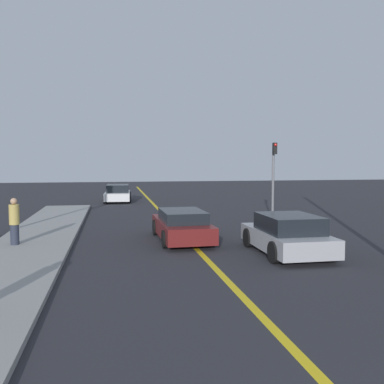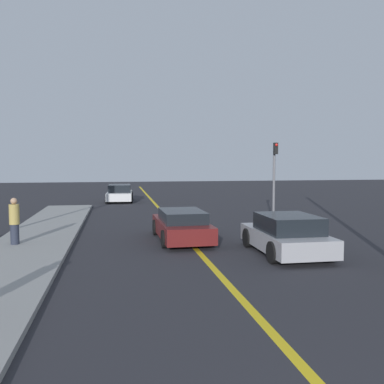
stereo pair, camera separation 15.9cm
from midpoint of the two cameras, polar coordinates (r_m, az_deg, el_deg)
The scene contains 7 objects.
road_center_line at distance 20.16m, azimuth -2.71°, elevation -4.40°, with size 0.20×60.00×0.01m.
sidewalk_left at distance 15.61m, azimuth -21.16°, elevation -6.96°, with size 2.73×26.63×0.14m.
car_near_right_lane at distance 14.20m, azimuth 12.26°, elevation -5.61°, with size 1.99×3.93×1.29m.
car_ahead_center at distance 16.18m, azimuth -1.65°, elevation -4.47°, with size 1.94×4.34×1.16m.
car_far_distant at distance 31.81m, azimuth -10.02°, elevation -0.20°, with size 2.05×4.10×1.27m.
pedestrian_mid_group at distance 15.90m, azimuth -22.87°, elevation -3.62°, with size 0.34×0.34×1.60m.
traffic_light at distance 21.11m, azimuth 10.60°, elevation 2.44°, with size 0.18×0.40×3.88m.
Camera 1 is at (-2.81, -1.73, 3.01)m, focal length 40.00 mm.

